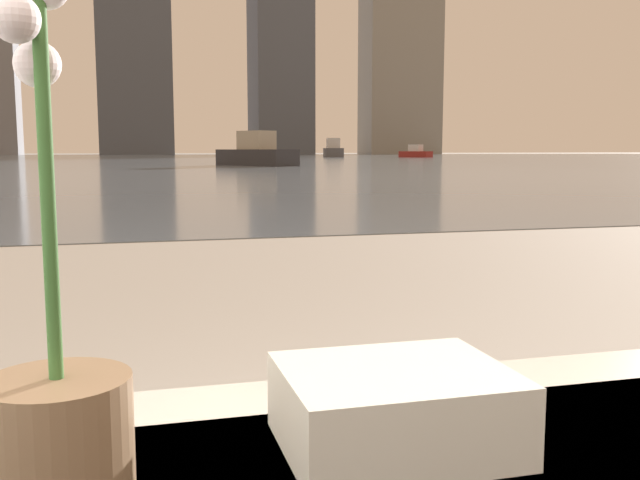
# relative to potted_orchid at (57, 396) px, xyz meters

# --- Properties ---
(potted_orchid) EXTENTS (0.12, 0.12, 0.44)m
(potted_orchid) POSITION_rel_potted_orchid_xyz_m (0.00, 0.00, 0.00)
(potted_orchid) COLOR #8C6B4C
(potted_orchid) RESTS_ON bathtub
(towel_stack) EXTENTS (0.22, 0.18, 0.08)m
(towel_stack) POSITION_rel_potted_orchid_xyz_m (0.31, 0.02, -0.05)
(towel_stack) COLOR silver
(towel_stack) RESTS_ON bathtub
(harbor_water) EXTENTS (180.00, 110.00, 0.01)m
(harbor_water) POSITION_rel_potted_orchid_xyz_m (0.50, 61.22, -0.66)
(harbor_water) COLOR slate
(harbor_water) RESTS_ON ground_plane
(harbor_boat_1) EXTENTS (2.92, 3.70, 1.35)m
(harbor_boat_1) POSITION_rel_potted_orchid_xyz_m (29.58, 70.27, -0.18)
(harbor_boat_1) COLOR maroon
(harbor_boat_1) RESTS_ON harbor_water
(harbor_boat_2) EXTENTS (2.99, 5.78, 2.07)m
(harbor_boat_2) POSITION_rel_potted_orchid_xyz_m (21.96, 75.45, 0.07)
(harbor_boat_2) COLOR #4C4C51
(harbor_boat_2) RESTS_ON harbor_water
(harbor_boat_3) EXTENTS (3.88, 4.98, 1.80)m
(harbor_boat_3) POSITION_rel_potted_orchid_xyz_m (6.55, 36.39, -0.02)
(harbor_boat_3) COLOR #2D2D33
(harbor_boat_3) RESTS_ON harbor_water
(skyline_tower_2) EXTENTS (11.17, 10.17, 46.03)m
(skyline_tower_2) POSITION_rel_potted_orchid_xyz_m (1.48, 117.22, 22.35)
(skyline_tower_2) COLOR #4C515B
(skyline_tower_2) RESTS_ON ground_plane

